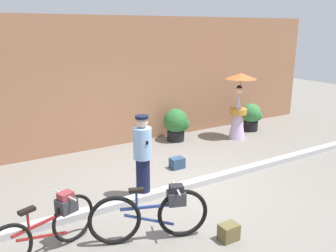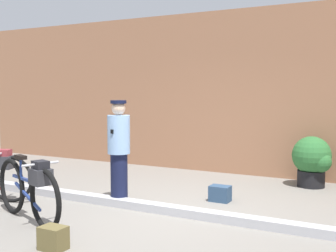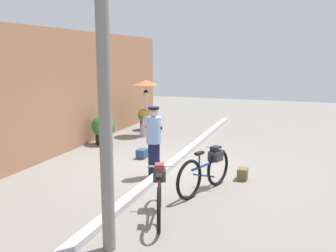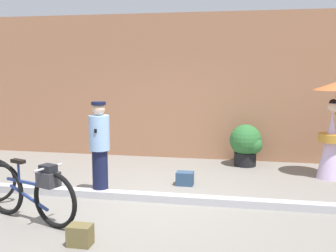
{
  "view_description": "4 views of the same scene",
  "coord_description": "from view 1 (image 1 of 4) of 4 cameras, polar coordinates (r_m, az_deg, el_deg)",
  "views": [
    {
      "loc": [
        -3.51,
        -5.32,
        3.09
      ],
      "look_at": [
        -0.02,
        0.42,
        1.22
      ],
      "focal_mm": 37.69,
      "sensor_mm": 36.0,
      "label": 1
    },
    {
      "loc": [
        2.93,
        -5.2,
        1.72
      ],
      "look_at": [
        0.1,
        0.12,
        1.23
      ],
      "focal_mm": 45.61,
      "sensor_mm": 36.0,
      "label": 2
    },
    {
      "loc": [
        -8.3,
        -2.89,
        2.7
      ],
      "look_at": [
        0.64,
        0.28,
        0.9
      ],
      "focal_mm": 40.16,
      "sensor_mm": 36.0,
      "label": 3
    },
    {
      "loc": [
        1.64,
        -6.18,
        2.13
      ],
      "look_at": [
        0.33,
        0.56,
        1.15
      ],
      "focal_mm": 43.37,
      "sensor_mm": 36.0,
      "label": 4
    }
  ],
  "objects": [
    {
      "name": "ground_plane",
      "position": [
        7.08,
        1.94,
        -10.3
      ],
      "size": [
        30.0,
        30.0,
        0.0
      ],
      "primitive_type": "plane",
      "color": "gray"
    },
    {
      "name": "potted_plant_by_door",
      "position": [
        9.9,
        1.4,
        0.4
      ],
      "size": [
        0.71,
        0.69,
        0.92
      ],
      "color": "black",
      "rests_on": "ground_plane"
    },
    {
      "name": "bicycle_far_side",
      "position": [
        5.35,
        -18.89,
        -15.07
      ],
      "size": [
        1.67,
        0.7,
        0.83
      ],
      "color": "black",
      "rests_on": "ground_plane"
    },
    {
      "name": "building_wall",
      "position": [
        9.52,
        -9.38,
        6.99
      ],
      "size": [
        14.0,
        0.4,
        3.4
      ],
      "primitive_type": "cube",
      "color": "#9E6B4C",
      "rests_on": "ground_plane"
    },
    {
      "name": "backpack_on_pavement",
      "position": [
        8.06,
        1.5,
        -5.98
      ],
      "size": [
        0.31,
        0.23,
        0.25
      ],
      "color": "navy",
      "rests_on": "ground_plane"
    },
    {
      "name": "potted_plant_small",
      "position": [
        11.19,
        13.4,
        1.6
      ],
      "size": [
        0.61,
        0.6,
        0.85
      ],
      "color": "black",
      "rests_on": "ground_plane"
    },
    {
      "name": "backpack_spare",
      "position": [
        5.6,
        9.84,
        -16.53
      ],
      "size": [
        0.29,
        0.21,
        0.26
      ],
      "color": "brown",
      "rests_on": "ground_plane"
    },
    {
      "name": "person_officer",
      "position": [
        6.5,
        -4.12,
        -4.72
      ],
      "size": [
        0.34,
        0.38,
        1.59
      ],
      "color": "#141938",
      "rests_on": "ground_plane"
    },
    {
      "name": "person_with_parasol",
      "position": [
        10.19,
        11.35,
        3.32
      ],
      "size": [
        0.87,
        0.87,
        1.88
      ],
      "color": "silver",
      "rests_on": "ground_plane"
    },
    {
      "name": "sidewalk_curb",
      "position": [
        7.05,
        1.95,
        -9.86
      ],
      "size": [
        14.0,
        0.2,
        0.12
      ],
      "primitive_type": "cube",
      "color": "#B2B2B7",
      "rests_on": "ground_plane"
    },
    {
      "name": "bicycle_near_officer",
      "position": [
        5.38,
        -2.33,
        -13.84
      ],
      "size": [
        1.71,
        0.7,
        0.86
      ],
      "color": "black",
      "rests_on": "ground_plane"
    }
  ]
}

